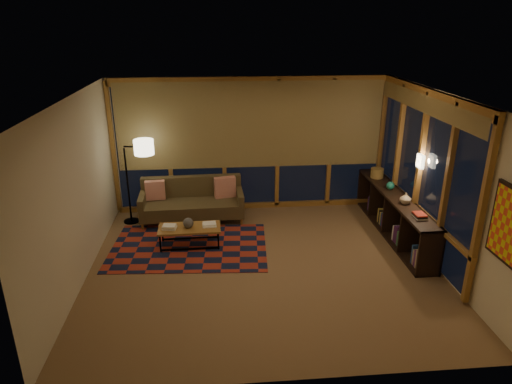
{
  "coord_description": "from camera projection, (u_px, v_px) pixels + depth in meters",
  "views": [
    {
      "loc": [
        -0.69,
        -6.4,
        3.73
      ],
      "look_at": [
        -0.07,
        0.48,
        1.09
      ],
      "focal_mm": 32.0,
      "sensor_mm": 36.0,
      "label": 1
    }
  ],
  "objects": [
    {
      "name": "floor",
      "position": [
        263.0,
        266.0,
        7.34
      ],
      "size": [
        5.5,
        5.0,
        0.01
      ],
      "primitive_type": "cube",
      "color": "brown",
      "rests_on": "ground"
    },
    {
      "name": "ceiling",
      "position": [
        264.0,
        97.0,
        6.38
      ],
      "size": [
        5.5,
        5.0,
        0.01
      ],
      "primitive_type": "cube",
      "color": "white",
      "rests_on": "walls"
    },
    {
      "name": "walls",
      "position": [
        264.0,
        187.0,
        6.86
      ],
      "size": [
        5.51,
        5.01,
        2.7
      ],
      "color": "beige",
      "rests_on": "floor"
    },
    {
      "name": "window_wall_back",
      "position": [
        251.0,
        145.0,
        9.12
      ],
      "size": [
        5.3,
        0.16,
        2.6
      ],
      "primitive_type": null,
      "color": "#A26931",
      "rests_on": "walls"
    },
    {
      "name": "window_wall_right",
      "position": [
        419.0,
        170.0,
        7.64
      ],
      "size": [
        0.16,
        3.7,
        2.6
      ],
      "primitive_type": null,
      "color": "#A26931",
      "rests_on": "walls"
    },
    {
      "name": "wall_art",
      "position": [
        510.0,
        227.0,
        5.33
      ],
      "size": [
        0.06,
        0.74,
        0.94
      ],
      "primitive_type": null,
      "color": "#EC4322",
      "rests_on": "walls"
    },
    {
      "name": "wall_sconce",
      "position": [
        420.0,
        161.0,
        7.43
      ],
      "size": [
        0.12,
        0.18,
        0.22
      ],
      "primitive_type": null,
      "color": "#FFF3C7",
      "rests_on": "walls"
    },
    {
      "name": "sofa",
      "position": [
        192.0,
        201.0,
        8.86
      ],
      "size": [
        1.99,
        0.85,
        0.8
      ],
      "primitive_type": null,
      "rotation": [
        0.0,
        0.0,
        0.03
      ],
      "color": "#4C3C26",
      "rests_on": "floor"
    },
    {
      "name": "pillow_left",
      "position": [
        155.0,
        191.0,
        8.85
      ],
      "size": [
        0.39,
        0.16,
        0.38
      ],
      "primitive_type": null,
      "rotation": [
        0.0,
        0.0,
        0.08
      ],
      "color": "red",
      "rests_on": "sofa"
    },
    {
      "name": "pillow_right",
      "position": [
        225.0,
        187.0,
        9.0
      ],
      "size": [
        0.43,
        0.22,
        0.41
      ],
      "primitive_type": null,
      "rotation": [
        0.0,
        0.0,
        0.2
      ],
      "color": "red",
      "rests_on": "sofa"
    },
    {
      "name": "area_rug",
      "position": [
        189.0,
        247.0,
        7.94
      ],
      "size": [
        2.78,
        1.95,
        0.01
      ],
      "primitive_type": "cube",
      "rotation": [
        0.0,
        0.0,
        -0.07
      ],
      "color": "#9F2D1D",
      "rests_on": "floor"
    },
    {
      "name": "coffee_table",
      "position": [
        190.0,
        236.0,
        7.93
      ],
      "size": [
        1.07,
        0.51,
        0.36
      ],
      "primitive_type": null,
      "rotation": [
        0.0,
        0.0,
        0.02
      ],
      "color": "#A26931",
      "rests_on": "floor"
    },
    {
      "name": "book_stack_a",
      "position": [
        169.0,
        227.0,
        7.8
      ],
      "size": [
        0.24,
        0.2,
        0.06
      ],
      "primitive_type": null,
      "rotation": [
        0.0,
        0.0,
        -0.13
      ],
      "color": "white",
      "rests_on": "coffee_table"
    },
    {
      "name": "book_stack_b",
      "position": [
        209.0,
        224.0,
        7.92
      ],
      "size": [
        0.28,
        0.23,
        0.05
      ],
      "primitive_type": null,
      "rotation": [
        0.0,
        0.0,
        0.08
      ],
      "color": "white",
      "rests_on": "coffee_table"
    },
    {
      "name": "ceramic_pot",
      "position": [
        188.0,
        223.0,
        7.83
      ],
      "size": [
        0.23,
        0.23,
        0.18
      ],
      "primitive_type": "sphere",
      "rotation": [
        0.0,
        0.0,
        0.35
      ],
      "color": "black",
      "rests_on": "coffee_table"
    },
    {
      "name": "floor_lamp",
      "position": [
        127.0,
        181.0,
        8.64
      ],
      "size": [
        0.62,
        0.47,
        1.67
      ],
      "primitive_type": null,
      "rotation": [
        0.0,
        0.0,
        -0.21
      ],
      "color": "black",
      "rests_on": "floor"
    },
    {
      "name": "bookshelf",
      "position": [
        394.0,
        215.0,
        8.3
      ],
      "size": [
        0.4,
        3.07,
        0.77
      ],
      "primitive_type": null,
      "color": "#331F15",
      "rests_on": "floor"
    },
    {
      "name": "basket",
      "position": [
        377.0,
        173.0,
        9.03
      ],
      "size": [
        0.29,
        0.29,
        0.19
      ],
      "primitive_type": "cylinder",
      "rotation": [
        0.0,
        0.0,
        0.19
      ],
      "color": "olive",
      "rests_on": "bookshelf"
    },
    {
      "name": "teal_bowl",
      "position": [
        390.0,
        186.0,
        8.41
      ],
      "size": [
        0.18,
        0.18,
        0.15
      ],
      "primitive_type": "sphere",
      "rotation": [
        0.0,
        0.0,
        -0.21
      ],
      "color": "#1B7865",
      "rests_on": "bookshelf"
    },
    {
      "name": "vase",
      "position": [
        406.0,
        198.0,
        7.75
      ],
      "size": [
        0.21,
        0.21,
        0.2
      ],
      "primitive_type": "imported",
      "rotation": [
        0.0,
        0.0,
        0.14
      ],
      "color": "tan",
      "rests_on": "bookshelf"
    },
    {
      "name": "shelf_book_stack",
      "position": [
        420.0,
        216.0,
        7.23
      ],
      "size": [
        0.19,
        0.24,
        0.06
      ],
      "primitive_type": null,
      "rotation": [
        0.0,
        0.0,
        0.15
      ],
      "color": "white",
      "rests_on": "bookshelf"
    }
  ]
}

